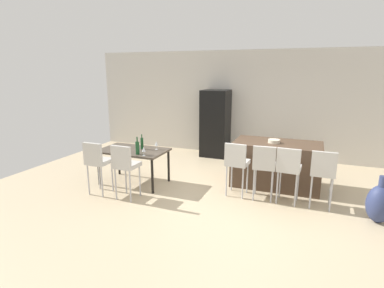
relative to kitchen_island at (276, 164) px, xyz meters
name	(u,v)px	position (x,y,z in m)	size (l,w,h in m)	color
ground_plane	(231,194)	(-0.73, -0.83, -0.46)	(10.00, 10.00, 0.00)	#C6B28E
back_wall	(261,104)	(-0.73, 2.18, 0.99)	(10.00, 0.12, 2.90)	beige
kitchen_island	(276,164)	(0.00, 0.00, 0.00)	(1.75, 0.96, 0.92)	#4C3828
bar_chair_left	(237,161)	(-0.64, -0.86, 0.24)	(0.42, 0.42, 1.05)	beige
bar_chair_middle	(264,164)	(-0.13, -0.86, 0.24)	(0.43, 0.43, 1.05)	beige
bar_chair_right	(289,167)	(0.30, -0.86, 0.24)	(0.42, 0.42, 1.05)	beige
bar_chair_far	(323,170)	(0.86, -0.86, 0.24)	(0.41, 0.41, 1.05)	beige
dining_table	(133,153)	(-2.82, -0.99, 0.21)	(1.40, 0.84, 0.74)	#4C4238
dining_chair_near	(97,160)	(-3.14, -1.77, 0.24)	(0.40, 0.40, 1.05)	beige
dining_chair_far	(125,163)	(-2.51, -1.77, 0.24)	(0.41, 0.41, 1.05)	beige
wine_bottle_near	(142,143)	(-2.67, -0.88, 0.41)	(0.06, 0.06, 0.32)	#194723
wine_bottle_right	(137,148)	(-2.55, -1.27, 0.41)	(0.08, 0.08, 0.35)	#194723
wine_glass_left	(156,144)	(-2.38, -0.79, 0.40)	(0.07, 0.07, 0.17)	silver
wine_glass_middle	(144,149)	(-2.38, -1.31, 0.40)	(0.07, 0.07, 0.17)	silver
refrigerator	(215,123)	(-1.88, 1.74, 0.46)	(0.72, 0.68, 1.84)	black
fruit_bowl	(274,141)	(-0.07, -0.05, 0.50)	(0.24, 0.24, 0.07)	beige
floor_vase	(380,203)	(1.72, -1.06, -0.14)	(0.40, 0.40, 0.77)	navy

